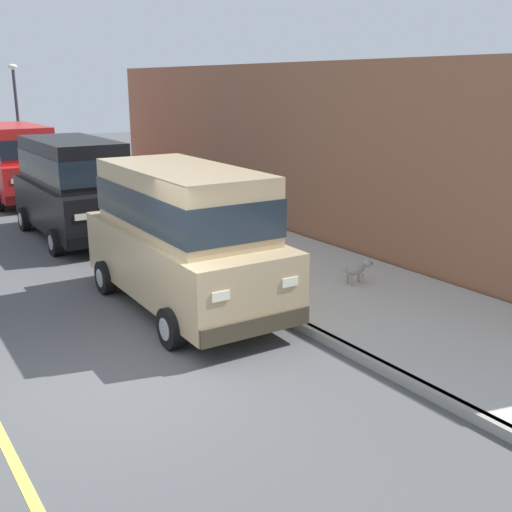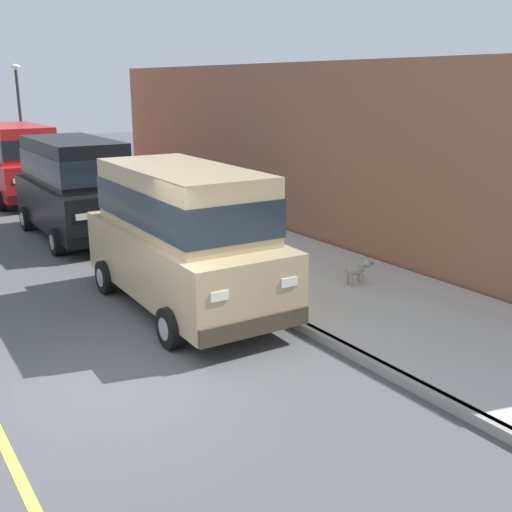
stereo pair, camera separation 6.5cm
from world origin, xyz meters
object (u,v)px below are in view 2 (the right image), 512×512
object	(u,v)px
car_black_van	(74,184)
car_red_van	(18,159)
street_lamp	(19,107)
car_tan_van	(183,231)
dog_grey	(358,269)

from	to	relation	value
car_black_van	car_red_van	xyz separation A→B (m)	(0.01, 6.10, 0.00)
car_red_van	street_lamp	world-z (taller)	street_lamp
car_tan_van	car_red_van	world-z (taller)	same
car_black_van	dog_grey	size ratio (longest dim) A/B	6.52
car_tan_van	dog_grey	xyz separation A→B (m)	(3.22, -1.01, -0.97)
car_black_van	car_red_van	distance (m)	6.10
car_black_van	street_lamp	world-z (taller)	street_lamp
car_black_van	dog_grey	xyz separation A→B (m)	(3.16, -7.21, -0.97)
car_black_van	car_red_van	world-z (taller)	same
dog_grey	street_lamp	size ratio (longest dim) A/B	0.17
car_tan_van	car_black_van	bearing A→B (deg)	89.46
car_tan_van	street_lamp	bearing A→B (deg)	85.23
car_tan_van	car_black_van	distance (m)	6.20
street_lamp	car_red_van	bearing A→B (deg)	-105.48
car_black_van	car_red_van	size ratio (longest dim) A/B	1.00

